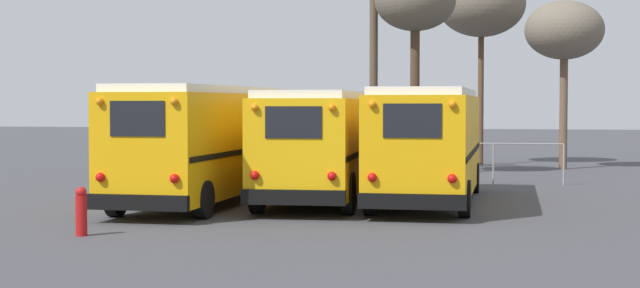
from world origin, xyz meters
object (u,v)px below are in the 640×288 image
object	(u,v)px
bare_tree_1	(415,4)
school_bus_0	(211,140)
school_bus_1	(321,141)
bare_tree_0	(481,5)
school_bus_2	(428,142)
utility_pole	(374,56)
bare_tree_2	(564,32)
fire_hydrant	(81,211)

from	to	relation	value
bare_tree_1	school_bus_0	bearing A→B (deg)	-112.56
school_bus_1	bare_tree_0	size ratio (longest dim) A/B	1.09
school_bus_2	utility_pole	distance (m)	12.30
school_bus_0	bare_tree_1	xyz separation A→B (m)	(4.64, 11.17, 4.82)
school_bus_0	bare_tree_2	xyz separation A→B (m)	(10.44, 16.00, 4.03)
bare_tree_2	fire_hydrant	xyz separation A→B (m)	(-10.97, -23.35, -5.25)
school_bus_2	bare_tree_1	world-z (taller)	bare_tree_1
school_bus_0	bare_tree_2	bearing A→B (deg)	56.89
school_bus_1	fire_hydrant	world-z (taller)	school_bus_1
school_bus_0	bare_tree_1	bearing A→B (deg)	67.44
school_bus_2	bare_tree_0	distance (m)	18.22
school_bus_2	fire_hydrant	world-z (taller)	school_bus_2
utility_pole	bare_tree_2	bearing A→B (deg)	25.88
utility_pole	bare_tree_2	world-z (taller)	utility_pole
school_bus_2	bare_tree_2	distance (m)	16.32
school_bus_1	bare_tree_2	size ratio (longest dim) A/B	1.34
utility_pole	bare_tree_0	bearing A→B (deg)	55.34
bare_tree_0	bare_tree_2	size ratio (longest dim) A/B	1.23
school_bus_0	school_bus_2	distance (m)	6.09
bare_tree_2	bare_tree_1	bearing A→B (deg)	-140.18
bare_tree_2	fire_hydrant	bearing A→B (deg)	-115.16
school_bus_0	bare_tree_2	size ratio (longest dim) A/B	1.52
school_bus_0	utility_pole	size ratio (longest dim) A/B	1.18
school_bus_0	school_bus_1	world-z (taller)	school_bus_0
school_bus_1	bare_tree_2	xyz separation A→B (m)	(7.42, 15.25, 4.08)
school_bus_2	school_bus_1	bearing A→B (deg)	-178.67
school_bus_0	fire_hydrant	xyz separation A→B (m)	(-0.53, -7.34, -1.23)
utility_pole	fire_hydrant	xyz separation A→B (m)	(-3.41, -19.68, -4.14)
school_bus_2	bare_tree_2	size ratio (longest dim) A/B	1.34
bare_tree_0	fire_hydrant	size ratio (longest dim) A/B	8.42
bare_tree_2	fire_hydrant	world-z (taller)	bare_tree_2
utility_pole	fire_hydrant	size ratio (longest dim) A/B	8.79
school_bus_0	utility_pole	bearing A→B (deg)	76.85
utility_pole	bare_tree_1	size ratio (longest dim) A/B	1.16
school_bus_2	bare_tree_1	bearing A→B (deg)	97.65
school_bus_1	utility_pole	distance (m)	11.96
school_bus_2	bare_tree_0	size ratio (longest dim) A/B	1.09
bare_tree_0	fire_hydrant	bearing A→B (deg)	-106.28
bare_tree_2	utility_pole	bearing A→B (deg)	-154.12
school_bus_2	fire_hydrant	size ratio (longest dim) A/B	9.18
bare_tree_1	utility_pole	bearing A→B (deg)	146.49
bare_tree_2	school_bus_0	bearing A→B (deg)	-123.11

